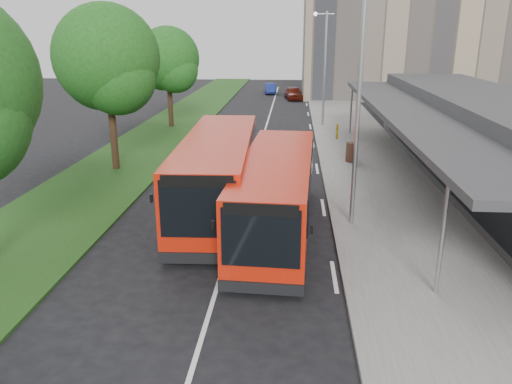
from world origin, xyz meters
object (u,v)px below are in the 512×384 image
tree_far (168,63)px  bollard (337,132)px  tree_mid (107,65)px  litter_bin (351,152)px  car_far (271,89)px  bus_second (218,174)px  lamp_post_near (356,96)px  car_near (294,93)px  lamp_post_far (324,62)px  bus_main (277,194)px

tree_far → bollard: 13.18m
tree_mid → litter_bin: tree_mid is taller
bollard → car_far: bearing=102.1°
tree_far → bus_second: bearing=-70.8°
lamp_post_near → car_near: (-2.12, 35.55, -4.05)m
tree_mid → lamp_post_near: lamp_post_near is taller
tree_mid → lamp_post_far: size_ratio=1.02×
tree_mid → tree_far: 12.02m
bus_second → litter_bin: 9.84m
car_near → litter_bin: bearing=-92.0°
tree_far → lamp_post_far: lamp_post_far is taller
lamp_post_far → car_near: size_ratio=2.03×
tree_mid → tree_far: bearing=90.0°
lamp_post_far → bus_main: bearing=-97.2°
litter_bin → car_near: bearing=96.8°
tree_far → bus_main: 21.76m
tree_mid → bus_main: size_ratio=0.83×
tree_mid → bus_main: (8.51, -7.76, -3.86)m
lamp_post_far → bollard: bearing=-81.6°
bollard → lamp_post_far: bearing=98.4°
tree_mid → car_far: 34.55m
tree_mid → litter_bin: size_ratio=8.01×
lamp_post_near → litter_bin: bearing=83.6°
lamp_post_near → bollard: (0.74, 14.96, -4.09)m
lamp_post_far → bus_main: (-2.62, -20.71, -3.32)m
litter_bin → car_near: car_near is taller
tree_far → bollard: (11.87, -4.10, -4.02)m
lamp_post_near → litter_bin: 9.99m
bus_main → litter_bin: bus_main is taller
tree_far → car_far: size_ratio=2.07×
tree_mid → bus_second: bearing=-43.0°
tree_far → car_near: 19.21m
lamp_post_far → bollard: (0.74, -5.04, -4.09)m
tree_mid → bus_main: tree_mid is taller
litter_bin → bus_main: bearing=-110.4°
bollard → bus_main: bearing=-102.1°
tree_far → lamp_post_near: lamp_post_near is taller
tree_far → car_far: tree_far is taller
bus_second → car_near: bearing=83.2°
tree_mid → litter_bin: (12.15, 2.02, -4.60)m
tree_mid → car_near: tree_mid is taller
bus_second → bollard: 14.82m
tree_mid → bus_main: bearing=-42.4°
bus_main → bus_second: 3.10m
tree_far → lamp_post_near: bearing=-59.7°
lamp_post_far → bus_second: size_ratio=0.76×
bollard → car_near: 20.79m
bus_second → car_far: size_ratio=3.04×
tree_mid → bollard: (11.87, 7.90, -4.63)m
bus_second → bus_main: bearing=-42.9°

